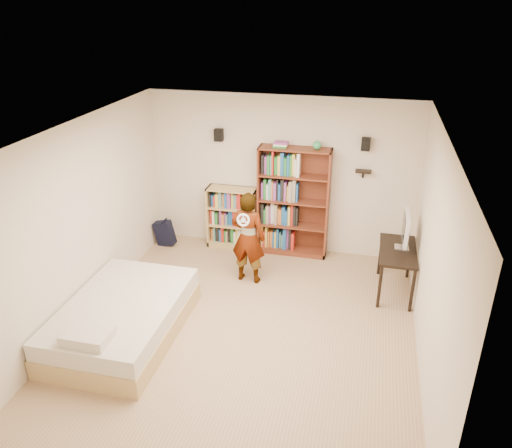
{
  "coord_description": "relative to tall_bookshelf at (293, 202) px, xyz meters",
  "views": [
    {
      "loc": [
        1.41,
        -5.37,
        4.14
      ],
      "look_at": [
        0.01,
        0.6,
        1.29
      ],
      "focal_mm": 35.0,
      "sensor_mm": 36.0,
      "label": 1
    }
  ],
  "objects": [
    {
      "name": "computer_desk",
      "position": [
        1.72,
        -0.91,
        -0.58
      ],
      "size": [
        0.53,
        1.05,
        0.72
      ],
      "primitive_type": null,
      "color": "black",
      "rests_on": "ground"
    },
    {
      "name": "tall_bookshelf",
      "position": [
        0.0,
        0.0,
        0.0
      ],
      "size": [
        1.19,
        0.35,
        1.88
      ],
      "primitive_type": null,
      "color": "brown",
      "rests_on": "ground"
    },
    {
      "name": "crown_molding",
      "position": [
        -0.25,
        -2.33,
        1.73
      ],
      "size": [
        4.5,
        5.0,
        0.06
      ],
      "color": "silver",
      "rests_on": "room_shell"
    },
    {
      "name": "low_bookshelf",
      "position": [
        -1.07,
        0.01,
        -0.39
      ],
      "size": [
        0.88,
        0.33,
        1.1
      ],
      "primitive_type": null,
      "color": "tan",
      "rests_on": "ground"
    },
    {
      "name": "daybed",
      "position": [
        -1.78,
        -2.82,
        -0.63
      ],
      "size": [
        1.39,
        2.15,
        0.63
      ],
      "primitive_type": null,
      "color": "silver",
      "rests_on": "ground"
    },
    {
      "name": "person",
      "position": [
        -0.52,
        -1.08,
        -0.2
      ],
      "size": [
        0.57,
        0.41,
        1.48
      ],
      "primitive_type": "imported",
      "rotation": [
        0.0,
        0.0,
        3.04
      ],
      "color": "black",
      "rests_on": "ground"
    },
    {
      "name": "navy_bag",
      "position": [
        -2.28,
        -0.23,
        -0.71
      ],
      "size": [
        0.36,
        0.24,
        0.46
      ],
      "primitive_type": null,
      "rotation": [
        0.0,
        0.0,
        -0.06
      ],
      "color": "black",
      "rests_on": "ground"
    },
    {
      "name": "speaker_right",
      "position": [
        1.1,
        0.07,
        1.06
      ],
      "size": [
        0.14,
        0.12,
        0.2
      ],
      "primitive_type": "cube",
      "color": "black",
      "rests_on": "room_shell"
    },
    {
      "name": "room_shell",
      "position": [
        -0.25,
        -2.33,
        0.82
      ],
      "size": [
        4.52,
        5.02,
        2.71
      ],
      "color": "beige",
      "rests_on": "ground"
    },
    {
      "name": "speaker_left",
      "position": [
        -1.3,
        0.07,
        1.06
      ],
      "size": [
        0.14,
        0.12,
        0.2
      ],
      "primitive_type": "cube",
      "color": "black",
      "rests_on": "room_shell"
    },
    {
      "name": "wii_wheel",
      "position": [
        -0.52,
        -1.36,
        0.22
      ],
      "size": [
        0.2,
        0.07,
        0.2
      ],
      "primitive_type": "torus",
      "rotation": [
        1.36,
        0.0,
        0.0
      ],
      "color": "silver",
      "rests_on": "person"
    },
    {
      "name": "ground",
      "position": [
        -0.25,
        -2.33,
        -0.94
      ],
      "size": [
        4.5,
        5.0,
        0.01
      ],
      "primitive_type": "cube",
      "color": "tan",
      "rests_on": "ground"
    },
    {
      "name": "wall_shelf",
      "position": [
        1.1,
        0.08,
        0.61
      ],
      "size": [
        0.25,
        0.16,
        0.02
      ],
      "primitive_type": "cube",
      "color": "black",
      "rests_on": "room_shell"
    },
    {
      "name": "imac",
      "position": [
        1.77,
        -0.84,
        0.05
      ],
      "size": [
        0.19,
        0.57,
        0.56
      ],
      "primitive_type": null,
      "rotation": [
        0.0,
        0.0,
        0.15
      ],
      "color": "silver",
      "rests_on": "computer_desk"
    }
  ]
}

